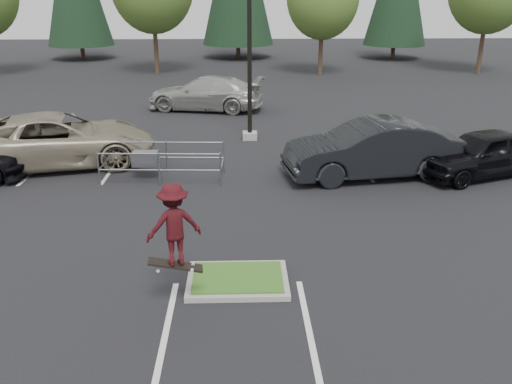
{
  "coord_description": "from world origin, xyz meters",
  "views": [
    {
      "loc": [
        0.09,
        -10.4,
        6.08
      ],
      "look_at": [
        0.45,
        1.5,
        1.56
      ],
      "focal_mm": 38.0,
      "sensor_mm": 36.0,
      "label": 1
    }
  ],
  "objects_px": {
    "car_l_tan": "(56,140)",
    "car_r_black": "(482,153)",
    "light_pole": "(249,28)",
    "car_r_charc": "(371,150)",
    "decid_c": "(323,0)",
    "skateboarder": "(173,225)",
    "cart_corral": "(149,159)",
    "car_far_silver": "(207,93)"
  },
  "relations": [
    {
      "from": "car_l_tan",
      "to": "car_r_black",
      "type": "xyz_separation_m",
      "value": [
        14.8,
        -1.58,
        -0.15
      ]
    },
    {
      "from": "light_pole",
      "to": "car_r_charc",
      "type": "xyz_separation_m",
      "value": [
        4.0,
        -5.0,
        -3.6
      ]
    },
    {
      "from": "decid_c",
      "to": "skateboarder",
      "type": "relative_size",
      "value": 4.58
    },
    {
      "from": "decid_c",
      "to": "cart_corral",
      "type": "distance_m",
      "value": 24.95
    },
    {
      "from": "car_l_tan",
      "to": "car_r_charc",
      "type": "height_order",
      "value": "car_r_charc"
    },
    {
      "from": "light_pole",
      "to": "car_r_charc",
      "type": "bearing_deg",
      "value": -51.34
    },
    {
      "from": "car_r_black",
      "to": "car_far_silver",
      "type": "height_order",
      "value": "car_far_silver"
    },
    {
      "from": "light_pole",
      "to": "car_l_tan",
      "type": "distance_m",
      "value": 8.59
    },
    {
      "from": "light_pole",
      "to": "car_l_tan",
      "type": "height_order",
      "value": "light_pole"
    },
    {
      "from": "light_pole",
      "to": "car_r_black",
      "type": "distance_m",
      "value": 10.0
    },
    {
      "from": "cart_corral",
      "to": "skateboarder",
      "type": "bearing_deg",
      "value": -74.94
    },
    {
      "from": "car_r_charc",
      "to": "car_l_tan",
      "type": "bearing_deg",
      "value": -106.95
    },
    {
      "from": "decid_c",
      "to": "car_l_tan",
      "type": "relative_size",
      "value": 1.24
    },
    {
      "from": "cart_corral",
      "to": "car_far_silver",
      "type": "xyz_separation_m",
      "value": [
        1.3,
        11.01,
        0.16
      ]
    },
    {
      "from": "skateboarder",
      "to": "car_far_silver",
      "type": "distance_m",
      "value": 19.03
    },
    {
      "from": "decid_c",
      "to": "skateboarder",
      "type": "xyz_separation_m",
      "value": [
        -7.19,
        -30.83,
        -3.4
      ]
    },
    {
      "from": "car_l_tan",
      "to": "car_far_silver",
      "type": "height_order",
      "value": "car_l_tan"
    },
    {
      "from": "skateboarder",
      "to": "decid_c",
      "type": "bearing_deg",
      "value": -122.7
    },
    {
      "from": "skateboarder",
      "to": "car_far_silver",
      "type": "relative_size",
      "value": 0.31
    },
    {
      "from": "skateboarder",
      "to": "car_l_tan",
      "type": "xyz_separation_m",
      "value": [
        -5.3,
        9.58,
        -0.91
      ]
    },
    {
      "from": "car_l_tan",
      "to": "car_r_charc",
      "type": "bearing_deg",
      "value": -111.73
    },
    {
      "from": "light_pole",
      "to": "car_r_charc",
      "type": "relative_size",
      "value": 1.74
    },
    {
      "from": "skateboarder",
      "to": "light_pole",
      "type": "bearing_deg",
      "value": -117.02
    },
    {
      "from": "light_pole",
      "to": "cart_corral",
      "type": "relative_size",
      "value": 2.49
    },
    {
      "from": "light_pole",
      "to": "car_l_tan",
      "type": "xyz_separation_m",
      "value": [
        -7.0,
        -3.42,
        -3.62
      ]
    },
    {
      "from": "skateboarder",
      "to": "car_r_black",
      "type": "distance_m",
      "value": 12.47
    },
    {
      "from": "light_pole",
      "to": "skateboarder",
      "type": "height_order",
      "value": "light_pole"
    },
    {
      "from": "decid_c",
      "to": "car_far_silver",
      "type": "bearing_deg",
      "value": -122.86
    },
    {
      "from": "car_far_silver",
      "to": "decid_c",
      "type": "bearing_deg",
      "value": 159.3
    },
    {
      "from": "light_pole",
      "to": "cart_corral",
      "type": "height_order",
      "value": "light_pole"
    },
    {
      "from": "light_pole",
      "to": "decid_c",
      "type": "height_order",
      "value": "light_pole"
    },
    {
      "from": "cart_corral",
      "to": "car_r_charc",
      "type": "height_order",
      "value": "car_r_charc"
    },
    {
      "from": "decid_c",
      "to": "car_r_charc",
      "type": "relative_size",
      "value": 1.44
    },
    {
      "from": "car_r_black",
      "to": "skateboarder",
      "type": "bearing_deg",
      "value": -70.87
    },
    {
      "from": "cart_corral",
      "to": "car_l_tan",
      "type": "relative_size",
      "value": 0.6
    },
    {
      "from": "cart_corral",
      "to": "skateboarder",
      "type": "xyz_separation_m",
      "value": [
        1.75,
        -7.99,
        1.14
      ]
    },
    {
      "from": "car_far_silver",
      "to": "car_l_tan",
      "type": "bearing_deg",
      "value": -15.06
    },
    {
      "from": "car_r_charc",
      "to": "car_far_silver",
      "type": "xyz_separation_m",
      "value": [
        -6.15,
        11.0,
        -0.09
      ]
    },
    {
      "from": "light_pole",
      "to": "car_l_tan",
      "type": "bearing_deg",
      "value": -153.94
    },
    {
      "from": "light_pole",
      "to": "decid_c",
      "type": "distance_m",
      "value": 18.67
    },
    {
      "from": "car_l_tan",
      "to": "car_far_silver",
      "type": "bearing_deg",
      "value": -40.79
    },
    {
      "from": "car_far_silver",
      "to": "cart_corral",
      "type": "bearing_deg",
      "value": 5.42
    }
  ]
}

